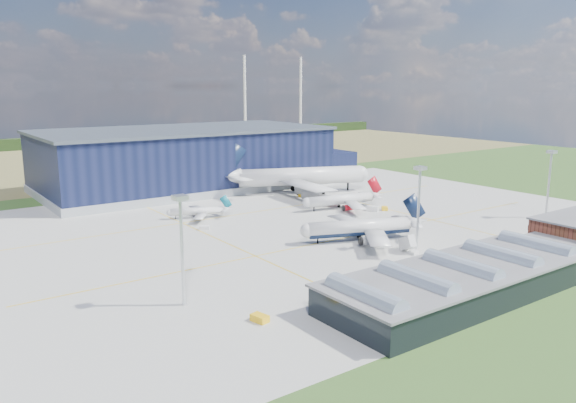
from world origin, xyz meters
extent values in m
plane|color=#345A21|center=(0.00, 0.00, 0.00)|extent=(600.00, 600.00, 0.00)
cube|color=#9B9B96|center=(0.00, 10.00, 0.03)|extent=(220.00, 160.00, 0.06)
cube|color=yellow|center=(0.00, -10.00, 0.07)|extent=(180.00, 0.40, 0.02)
cube|color=yellow|center=(0.00, 35.00, 0.07)|extent=(180.00, 0.40, 0.02)
cube|color=yellow|center=(-30.00, 10.00, 0.07)|extent=(0.40, 120.00, 0.02)
cube|color=yellow|center=(40.00, 10.00, 0.07)|extent=(0.40, 120.00, 0.02)
cube|color=olive|center=(0.00, 220.00, 0.00)|extent=(600.00, 220.00, 0.01)
cube|color=black|center=(0.00, 300.00, 4.00)|extent=(600.00, 8.00, 8.00)
cylinder|color=white|center=(150.00, 290.00, 35.00)|extent=(2.40, 2.40, 70.00)
cylinder|color=white|center=(210.00, 290.00, 35.00)|extent=(2.40, 2.40, 70.00)
cube|color=#0F1634|center=(0.00, 95.00, 12.50)|extent=(120.00, 60.00, 25.00)
cube|color=#98A0A6|center=(0.00, 95.00, 1.60)|extent=(121.00, 61.00, 3.20)
cube|color=#49535D|center=(0.00, 95.00, 25.50)|extent=(122.00, 62.00, 1.20)
cube|color=#0F1634|center=(72.00, 90.00, 6.00)|extent=(24.00, 30.00, 12.00)
cube|color=black|center=(55.00, -48.80, 3.00)|extent=(44.00, 0.40, 1.40)
cube|color=black|center=(55.00, -48.80, 6.50)|extent=(44.00, 0.40, 1.40)
cube|color=black|center=(-10.00, -60.00, 3.00)|extent=(65.00, 22.00, 6.00)
cube|color=slate|center=(-10.00, -60.00, 6.20)|extent=(66.00, 23.00, 0.50)
cube|color=slate|center=(30.00, -60.00, 3.00)|extent=(10.00, 18.00, 6.00)
cylinder|color=#8E9DB0|center=(-38.00, -60.00, 6.40)|extent=(4.40, 18.00, 4.40)
cylinder|color=#8E9DB0|center=(-24.00, -60.00, 6.40)|extent=(4.40, 18.00, 4.40)
cylinder|color=#8E9DB0|center=(-10.00, -60.00, 6.40)|extent=(4.40, 18.00, 4.40)
cylinder|color=#8E9DB0|center=(4.00, -60.00, 6.40)|extent=(4.40, 18.00, 4.40)
cylinder|color=#8E9DB0|center=(18.00, -60.00, 6.40)|extent=(4.40, 18.00, 4.40)
cylinder|color=silver|center=(-60.00, -30.00, 11.00)|extent=(0.70, 0.70, 22.00)
cube|color=silver|center=(-60.00, -30.00, 22.50)|extent=(2.60, 2.60, 1.00)
cylinder|color=silver|center=(10.00, -30.00, 11.00)|extent=(0.70, 0.70, 22.00)
cube|color=silver|center=(10.00, -30.00, 22.50)|extent=(2.60, 2.60, 1.00)
cylinder|color=silver|center=(75.00, -30.00, 11.00)|extent=(0.70, 0.70, 22.00)
cube|color=silver|center=(75.00, -30.00, 22.50)|extent=(2.60, 2.60, 1.00)
cube|color=yellow|center=(-51.88, -46.00, 0.71)|extent=(2.79, 3.79, 1.42)
cube|color=yellow|center=(38.12, 10.11, 0.67)|extent=(3.58, 3.71, 1.35)
cube|color=silver|center=(16.81, -13.72, 1.20)|extent=(5.99, 4.53, 2.40)
cube|color=silver|center=(20.12, -6.02, 0.69)|extent=(2.76, 3.57, 1.38)
cube|color=silver|center=(33.30, 11.38, 0.98)|extent=(3.74, 4.69, 1.96)
cube|color=yellow|center=(28.58, 46.63, 0.68)|extent=(3.02, 3.63, 1.36)
cube|color=silver|center=(-28.09, 22.72, 0.68)|extent=(3.76, 3.45, 1.36)
cube|color=silver|center=(5.28, -30.71, 1.65)|extent=(3.02, 5.44, 3.29)
imported|color=#99999E|center=(11.82, -44.02, 0.64)|extent=(4.06, 2.58, 1.29)
imported|color=#99999E|center=(-7.20, -35.92, 0.63)|extent=(3.97, 1.82, 1.26)
camera|label=1|loc=(-105.85, -130.47, 44.08)|focal=35.00mm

